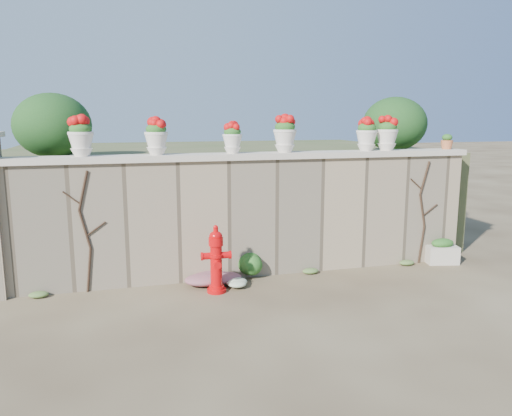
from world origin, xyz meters
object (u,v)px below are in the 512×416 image
object	(u,v)px
urn_pot_0	(81,137)
terracotta_pot	(447,142)
planter_box	(442,252)
fire_hydrant	(216,259)

from	to	relation	value
urn_pot_0	terracotta_pot	distance (m)	6.47
planter_box	urn_pot_0	xyz separation A→B (m)	(-6.27, 0.35, 2.18)
fire_hydrant	urn_pot_0	xyz separation A→B (m)	(-1.92, 0.77, 1.86)
fire_hydrant	urn_pot_0	size ratio (longest dim) A/B	1.76
fire_hydrant	urn_pot_0	distance (m)	2.78
planter_box	terracotta_pot	distance (m)	2.05
urn_pot_0	fire_hydrant	bearing A→B (deg)	-21.80
urn_pot_0	terracotta_pot	world-z (taller)	urn_pot_0
fire_hydrant	planter_box	world-z (taller)	fire_hydrant
fire_hydrant	urn_pot_0	world-z (taller)	urn_pot_0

